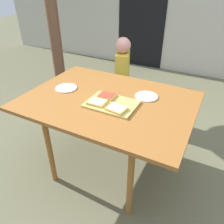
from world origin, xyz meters
TOP-DOWN VIEW (x-y plane):
  - ground_plane at (0.00, 0.00)m, footprint 16.00×16.00m
  - house_door at (-0.78, 2.75)m, footprint 0.90×0.02m
  - dining_table at (0.00, 0.00)m, footprint 1.33×0.97m
  - cutting_board at (0.06, -0.07)m, footprint 0.38×0.27m
  - pizza_slice_near_right at (0.14, -0.14)m, footprint 0.15×0.13m
  - pizza_slice_near_left at (-0.03, -0.12)m, footprint 0.14×0.11m
  - pizza_slice_far_left at (-0.01, 0.00)m, footprint 0.14×0.12m
  - plate_white_right at (0.26, 0.17)m, footprint 0.18×0.18m
  - plate_white_left at (-0.41, 0.00)m, footprint 0.18×0.18m
  - child_left at (-0.28, 0.86)m, footprint 0.21×0.27m

SIDE VIEW (x-z plane):
  - ground_plane at x=0.00m, z-range 0.00..0.00m
  - child_left at x=-0.28m, z-range 0.08..1.09m
  - dining_table at x=0.00m, z-range 0.31..1.05m
  - plate_white_right at x=0.26m, z-range 0.74..0.75m
  - plate_white_left at x=-0.41m, z-range 0.74..0.75m
  - cutting_board at x=0.06m, z-range 0.74..0.76m
  - pizza_slice_near_right at x=0.14m, z-range 0.76..0.78m
  - pizza_slice_near_left at x=-0.03m, z-range 0.76..0.78m
  - pizza_slice_far_left at x=-0.01m, z-range 0.76..0.78m
  - house_door at x=-0.78m, z-range 0.00..2.00m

